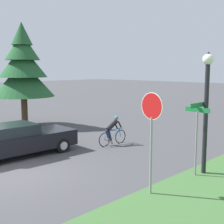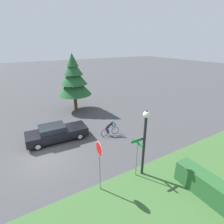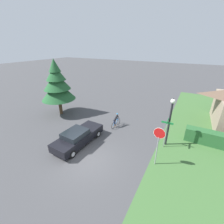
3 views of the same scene
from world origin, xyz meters
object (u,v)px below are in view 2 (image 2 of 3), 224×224
(cyclist, at_px, (110,128))
(conifer_tall_near, at_px, (74,79))
(street_name_sign, at_px, (137,151))
(sedan_left_lane, at_px, (56,133))
(stop_sign, at_px, (99,157))
(street_lamp, at_px, (145,135))

(cyclist, bearing_deg, conifer_tall_near, 97.17)
(cyclist, bearing_deg, street_name_sign, -98.48)
(sedan_left_lane, distance_m, street_name_sign, 7.32)
(cyclist, xyz_separation_m, stop_sign, (4.98, -3.45, 1.47))
(stop_sign, relative_size, street_lamp, 0.71)
(stop_sign, bearing_deg, conifer_tall_near, -9.55)
(street_name_sign, height_order, conifer_tall_near, conifer_tall_near)
(cyclist, height_order, stop_sign, stop_sign)
(stop_sign, relative_size, conifer_tall_near, 0.46)
(sedan_left_lane, relative_size, street_lamp, 1.15)
(street_lamp, distance_m, conifer_tall_near, 12.64)
(cyclist, xyz_separation_m, conifer_tall_near, (-7.42, -0.46, 3.00))
(stop_sign, height_order, street_lamp, street_lamp)
(street_name_sign, relative_size, conifer_tall_near, 0.39)
(sedan_left_lane, xyz_separation_m, stop_sign, (6.43, 0.75, 1.47))
(sedan_left_lane, xyz_separation_m, street_name_sign, (6.54, 3.11, 1.08))
(sedan_left_lane, height_order, street_name_sign, street_name_sign)
(sedan_left_lane, distance_m, conifer_tall_near, 7.66)
(street_lamp, relative_size, conifer_tall_near, 0.65)
(street_lamp, height_order, street_name_sign, street_lamp)
(sedan_left_lane, distance_m, stop_sign, 6.63)
(sedan_left_lane, distance_m, cyclist, 4.44)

